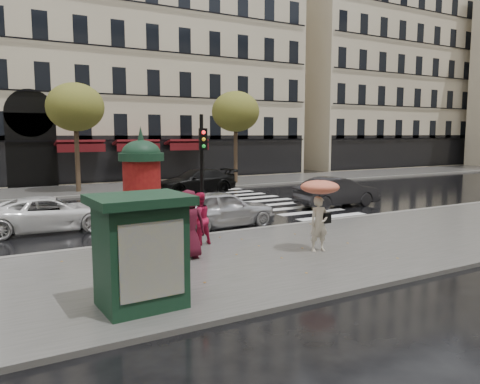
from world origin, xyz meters
TOP-DOWN VIEW (x-y plane):
  - ground at (0.00, 0.00)m, footprint 160.00×160.00m
  - near_sidewalk at (0.00, -0.50)m, footprint 90.00×7.00m
  - far_sidewalk at (0.00, 19.00)m, footprint 90.00×6.00m
  - near_kerb at (0.00, 3.00)m, footprint 90.00×0.25m
  - far_kerb at (0.00, 16.00)m, footprint 90.00×0.25m
  - zebra_crossing at (6.00, 9.60)m, footprint 3.60×11.75m
  - bldg_far_corner at (6.00, 30.00)m, footprint 26.00×14.00m
  - bldg_far_right at (34.00, 30.00)m, footprint 24.00×14.00m
  - tree_far_left at (-2.00, 18.00)m, footprint 3.40×3.40m
  - tree_far_right at (9.00, 18.00)m, footprint 3.40×3.40m
  - woman_umbrella at (1.28, -0.85)m, footprint 1.14×1.14m
  - woman_red at (-1.47, 1.66)m, footprint 0.91×0.77m
  - man_burgundy at (-2.40, 0.33)m, footprint 1.06×0.81m
  - morris_column at (-3.04, 2.40)m, footprint 1.38×1.38m
  - traffic_light at (-0.84, 2.72)m, footprint 0.29×0.40m
  - newsstand at (-4.71, -2.58)m, footprint 1.94×1.65m
  - car_silver at (0.60, 4.20)m, footprint 4.46×1.99m
  - car_darkgrey at (8.17, 6.17)m, footprint 4.45×1.59m
  - car_white at (-5.14, 6.84)m, footprint 4.82×2.45m
  - car_black at (4.38, 14.72)m, footprint 5.04×2.14m

SIDE VIEW (x-z plane):
  - ground at x=0.00m, z-range 0.00..0.00m
  - zebra_crossing at x=6.00m, z-range 0.00..0.01m
  - near_sidewalk at x=0.00m, z-range 0.00..0.12m
  - far_sidewalk at x=0.00m, z-range 0.00..0.12m
  - near_kerb at x=0.00m, z-range 0.00..0.14m
  - far_kerb at x=0.00m, z-range 0.00..0.14m
  - car_white at x=-5.14m, z-range 0.00..1.30m
  - car_black at x=4.38m, z-range 0.00..1.45m
  - car_darkgrey at x=8.17m, z-range 0.00..1.46m
  - car_silver at x=0.60m, z-range 0.00..1.49m
  - woman_red at x=-1.47m, z-range 0.12..1.78m
  - man_burgundy at x=-2.40m, z-range 0.12..2.06m
  - newsstand at x=-4.71m, z-range 0.15..2.41m
  - woman_umbrella at x=1.28m, z-range 0.47..2.66m
  - morris_column at x=-3.04m, z-range 0.04..3.75m
  - traffic_light at x=-0.84m, z-range 0.56..4.67m
  - tree_far_left at x=-2.00m, z-range 1.85..8.49m
  - tree_far_right at x=9.00m, z-range 1.85..8.49m
  - bldg_far_corner at x=6.00m, z-range -0.14..22.76m
  - bldg_far_right at x=34.00m, z-range -0.14..22.76m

